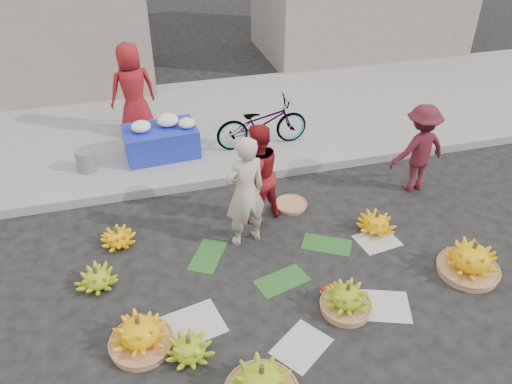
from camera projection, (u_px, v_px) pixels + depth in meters
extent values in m
plane|color=black|center=(285.00, 269.00, 6.36)|extent=(80.00, 80.00, 0.00)
cube|color=gray|center=(243.00, 175.00, 8.07)|extent=(40.00, 0.25, 0.15)
cube|color=gray|center=(217.00, 121.00, 9.76)|extent=(40.00, 4.00, 0.12)
cylinder|color=#AB7047|center=(142.00, 343.00, 5.34)|extent=(0.67, 0.67, 0.09)
cylinder|color=#49381D|center=(137.00, 321.00, 5.14)|extent=(0.05, 0.05, 0.12)
cylinder|color=#49381D|center=(188.00, 341.00, 5.11)|extent=(0.05, 0.05, 0.12)
cylinder|color=#49381D|center=(262.00, 370.00, 4.62)|extent=(0.05, 0.05, 0.12)
cylinder|color=#AB7047|center=(346.00, 307.00, 5.77)|extent=(0.58, 0.58, 0.09)
cylinder|color=#49381D|center=(348.00, 288.00, 5.60)|extent=(0.05, 0.05, 0.12)
cylinder|color=#AB7047|center=(467.00, 270.00, 6.28)|extent=(0.74, 0.74, 0.09)
cylinder|color=#49381D|center=(475.00, 246.00, 6.06)|extent=(0.05, 0.05, 0.12)
cylinder|color=#49381D|center=(377.00, 215.00, 6.87)|extent=(0.05, 0.05, 0.12)
cylinder|color=#49381D|center=(95.00, 271.00, 5.98)|extent=(0.05, 0.05, 0.12)
cylinder|color=#49381D|center=(116.00, 232.00, 6.63)|extent=(0.05, 0.05, 0.12)
cylinder|color=#AB7047|center=(291.00, 205.00, 7.47)|extent=(0.60, 0.60, 0.05)
cube|color=#B61D13|center=(330.00, 289.00, 5.99)|extent=(0.25, 0.13, 0.10)
imported|color=beige|center=(245.00, 192.00, 6.39)|extent=(0.65, 0.51, 1.59)
imported|color=#AB1A1C|center=(257.00, 174.00, 6.84)|extent=(0.87, 0.77, 1.48)
imported|color=maroon|center=(419.00, 149.00, 7.51)|extent=(0.97, 0.62, 1.41)
cube|color=#1B28B0|center=(161.00, 141.00, 8.41)|extent=(1.24, 0.83, 0.50)
ellipsoid|color=white|center=(141.00, 127.00, 8.12)|extent=(0.32, 0.32, 0.17)
ellipsoid|color=white|center=(168.00, 120.00, 8.29)|extent=(0.36, 0.36, 0.20)
ellipsoid|color=white|center=(187.00, 123.00, 8.25)|extent=(0.28, 0.28, 0.15)
cylinder|color=slate|center=(86.00, 160.00, 8.03)|extent=(0.31, 0.31, 0.36)
imported|color=#AB1A1C|center=(133.00, 90.00, 8.76)|extent=(0.92, 0.71, 1.66)
imported|color=gray|center=(262.00, 123.00, 8.59)|extent=(0.62, 1.64, 0.85)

